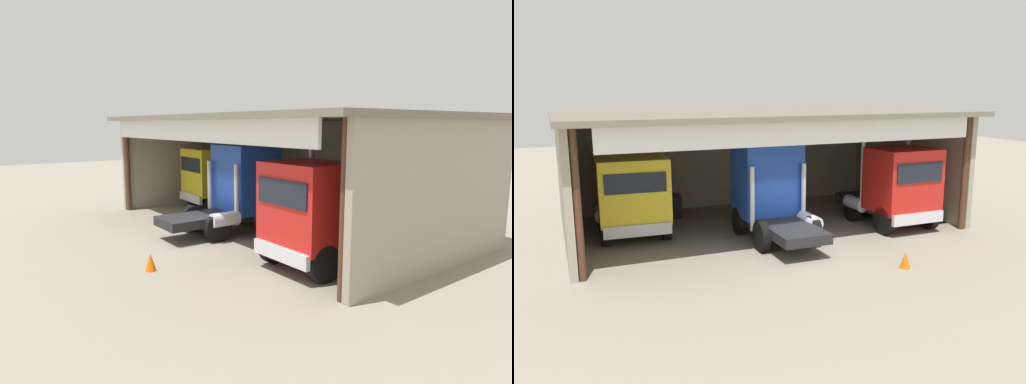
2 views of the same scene
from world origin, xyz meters
TOP-DOWN VIEW (x-y plane):
  - ground_plane at (0.00, 0.00)m, footprint 80.00×80.00m
  - workshop_shed at (0.00, 5.12)m, footprint 16.09×9.33m
  - truck_yellow_yard_outside at (-5.32, 4.25)m, footprint 2.80×4.50m
  - truck_blue_left_bay at (-0.27, 2.31)m, footprint 2.53×5.07m
  - truck_red_right_bay at (5.13, 1.51)m, footprint 2.69×4.97m
  - oil_drum at (-2.85, 7.72)m, footprint 0.58×0.58m
  - tool_cart at (-3.27, 6.78)m, footprint 0.90×0.60m
  - traffic_cone at (2.31, -2.86)m, footprint 0.36×0.36m

SIDE VIEW (x-z plane):
  - ground_plane at x=0.00m, z-range 0.00..0.00m
  - traffic_cone at x=2.31m, z-range 0.00..0.56m
  - oil_drum at x=-2.85m, z-range 0.00..0.90m
  - tool_cart at x=-3.27m, z-range 0.00..1.00m
  - truck_yellow_yard_outside at x=-5.32m, z-range 0.14..3.38m
  - truck_red_right_bay at x=5.13m, z-range -0.11..3.65m
  - truck_blue_left_bay at x=-0.27m, z-range 0.04..3.71m
  - workshop_shed at x=0.00m, z-range 1.00..5.91m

